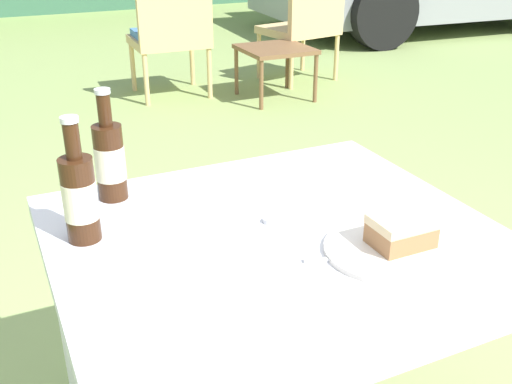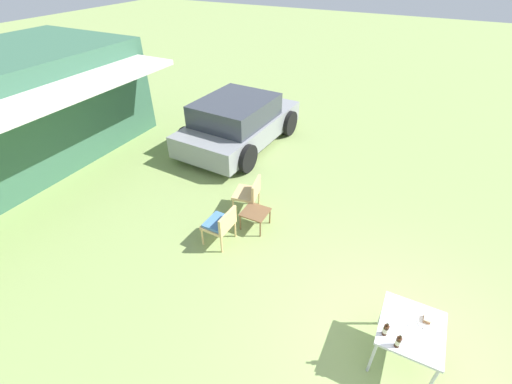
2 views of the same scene
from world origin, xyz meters
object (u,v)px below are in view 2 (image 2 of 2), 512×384
(garden_side_table, at_px, (255,213))
(cola_bottle_far, at_px, (398,342))
(wicker_chair_cushioned, at_px, (220,223))
(cola_bottle_near, at_px, (386,330))
(parked_car, at_px, (239,122))
(cake_on_plate, at_px, (427,321))
(patio_table, at_px, (411,330))
(wicker_chair_plain, at_px, (249,192))

(garden_side_table, height_order, cola_bottle_far, cola_bottle_far)
(wicker_chair_cushioned, relative_size, cola_bottle_near, 3.04)
(wicker_chair_cushioned, distance_m, cola_bottle_near, 3.29)
(parked_car, distance_m, garden_side_table, 3.62)
(garden_side_table, relative_size, cake_on_plate, 2.08)
(garden_side_table, height_order, cola_bottle_near, cola_bottle_near)
(patio_table, distance_m, cola_bottle_near, 0.43)
(wicker_chair_cushioned, distance_m, cola_bottle_far, 3.47)
(cola_bottle_near, bearing_deg, cake_on_plate, -46.94)
(garden_side_table, relative_size, cola_bottle_far, 1.97)
(wicker_chair_cushioned, distance_m, cake_on_plate, 3.61)
(wicker_chair_plain, relative_size, cola_bottle_far, 3.04)
(wicker_chair_cushioned, distance_m, patio_table, 3.49)
(cola_bottle_near, relative_size, cola_bottle_far, 1.00)
(cola_bottle_far, bearing_deg, cake_on_plate, -29.41)
(garden_side_table, bearing_deg, cola_bottle_far, -123.03)
(garden_side_table, bearing_deg, parked_car, 34.37)
(garden_side_table, distance_m, patio_table, 3.38)
(wicker_chair_plain, bearing_deg, cola_bottle_far, 43.38)
(parked_car, bearing_deg, cola_bottle_near, -131.63)
(patio_table, distance_m, cola_bottle_far, 0.41)
(wicker_chair_cushioned, bearing_deg, wicker_chair_plain, -179.15)
(wicker_chair_cushioned, height_order, wicker_chair_plain, same)
(cake_on_plate, height_order, cola_bottle_far, cola_bottle_far)
(wicker_chair_plain, distance_m, cake_on_plate, 3.95)
(wicker_chair_plain, height_order, cola_bottle_near, cola_bottle_near)
(cake_on_plate, xyz_separation_m, cola_bottle_far, (-0.52, 0.29, 0.07))
(parked_car, bearing_deg, garden_side_table, -142.22)
(parked_car, distance_m, cola_bottle_far, 6.89)
(cola_bottle_near, bearing_deg, wicker_chair_cushioned, 70.46)
(parked_car, xyz_separation_m, wicker_chair_cushioned, (-3.65, -1.66, -0.20))
(wicker_chair_plain, relative_size, cake_on_plate, 3.20)
(cola_bottle_far, bearing_deg, wicker_chair_plain, 54.51)
(cola_bottle_near, bearing_deg, parked_car, 44.96)
(wicker_chair_cushioned, height_order, cake_on_plate, cake_on_plate)
(parked_car, height_order, wicker_chair_cushioned, parked_car)
(cola_bottle_far, bearing_deg, cola_bottle_near, 60.20)
(cake_on_plate, relative_size, cola_bottle_far, 0.95)
(wicker_chair_cushioned, relative_size, cola_bottle_far, 3.04)
(cake_on_plate, bearing_deg, patio_table, 138.60)
(parked_car, relative_size, cola_bottle_far, 15.91)
(cola_bottle_far, bearing_deg, patio_table, -22.27)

